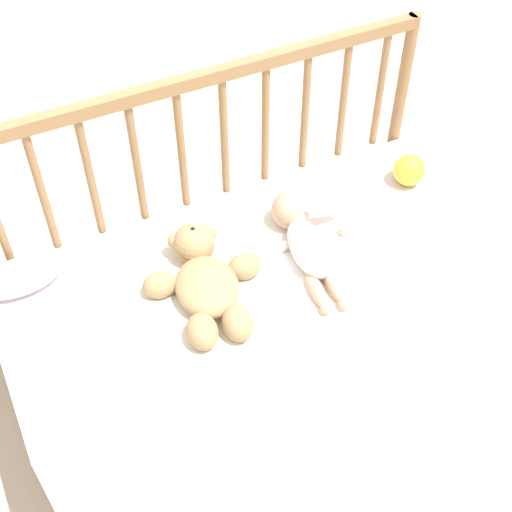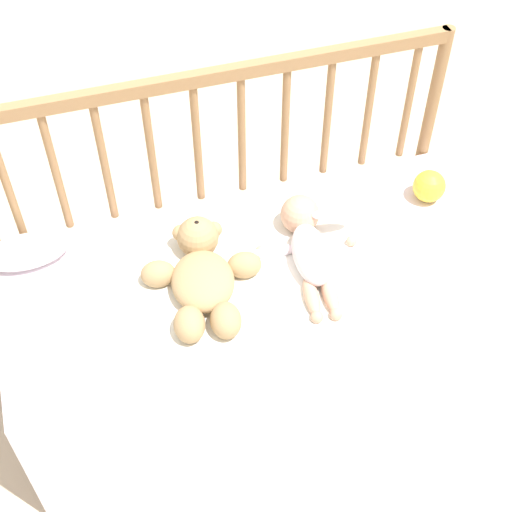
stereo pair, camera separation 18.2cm
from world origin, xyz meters
The scene contains 8 objects.
ground_plane centered at (0.00, 0.00, 0.00)m, with size 12.00×12.00×0.00m, color #C6B293.
crib_mattress centered at (0.00, 0.00, 0.23)m, with size 1.33×0.58×0.46m.
crib_rail centered at (0.00, 0.31, 0.62)m, with size 1.33×0.04×0.88m.
blanket centered at (0.01, -0.02, 0.46)m, with size 0.79×0.50×0.01m.
teddy_bear centered at (-0.14, -0.01, 0.50)m, with size 0.32×0.39×0.11m.
baby centered at (0.15, 0.00, 0.50)m, with size 0.31×0.40×0.11m.
toy_ball centered at (0.56, 0.11, 0.51)m, with size 0.09×0.09×0.09m.
small_pillow centered at (-0.56, 0.22, 0.49)m, with size 0.22×0.12×0.06m.
Camera 2 is at (-0.38, -1.19, 1.87)m, focal length 50.00 mm.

